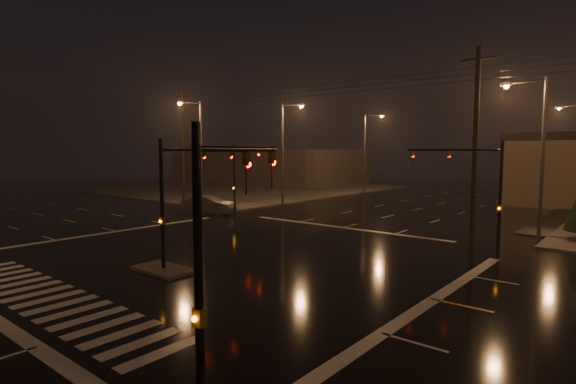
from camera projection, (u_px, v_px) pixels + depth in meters
The scene contains 17 objects.
ground at pixel (229, 255), 23.48m from camera, with size 140.00×140.00×0.00m, color black.
sidewalk_nw at pixel (239, 188), 65.53m from camera, with size 36.00×36.00×0.12m, color #44413D.
median_island at pixel (164, 269), 20.40m from camera, with size 3.00×1.60×0.15m, color #44413D.
crosswalk at pixel (49, 299), 16.57m from camera, with size 15.00×2.60×0.01m, color beige.
stop_bar_far at pixel (342, 227), 31.94m from camera, with size 16.00×0.50×0.01m, color beige.
commercial_block at pixel (268, 166), 77.66m from camera, with size 30.00×18.00×5.60m, color #423E3A.
signal_mast_median at pixel (179, 188), 20.78m from camera, with size 0.25×4.59×6.00m.
signal_mast_ne at pixel (480, 181), 24.91m from camera, with size 4.84×1.86×6.00m.
signal_mast_nw at pixel (240, 171), 36.94m from camera, with size 4.84×1.86×6.00m.
signal_mast_se at pixel (218, 237), 9.17m from camera, with size 1.55×3.87×6.00m.
streetlight_1 at pixel (285, 147), 43.86m from camera, with size 2.77×0.32×10.00m.
streetlight_2 at pixel (367, 148), 56.16m from camera, with size 2.77×0.32×10.00m.
streetlight_3 at pixel (538, 145), 28.16m from camera, with size 2.77×0.32×10.00m.
streetlight_5 at pixel (198, 147), 41.68m from camera, with size 0.32×2.77×10.00m.
utility_pole_0 at pixel (183, 144), 47.61m from camera, with size 2.20×0.32×12.00m.
utility_pole_1 at pixel (475, 140), 28.61m from camera, with size 2.20×0.32×12.00m.
car_crossing at pixel (209, 205), 38.98m from camera, with size 1.65×4.74×1.56m, color #5C5D64.
Camera 1 is at (17.08, -15.83, 5.47)m, focal length 28.00 mm.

